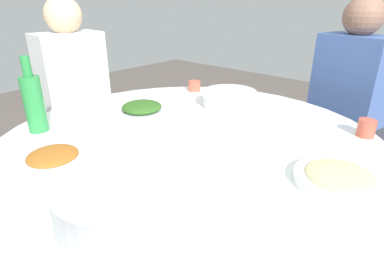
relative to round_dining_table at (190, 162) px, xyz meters
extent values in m
cylinder|color=#99999E|center=(0.00, 0.00, -0.26)|extent=(0.13, 0.13, 0.68)
cylinder|color=white|center=(0.00, 0.00, 0.09)|extent=(1.37, 1.37, 0.03)
cylinder|color=#B2B5BA|center=(-0.43, -0.18, 0.15)|extent=(0.29, 0.29, 0.09)
ellipsoid|color=white|center=(-0.43, -0.18, 0.16)|extent=(0.24, 0.24, 0.10)
cube|color=white|center=(-0.50, -0.15, 0.20)|extent=(0.11, 0.16, 0.01)
cylinder|color=silver|center=(0.37, 0.09, 0.14)|extent=(0.24, 0.24, 0.07)
cylinder|color=#301E09|center=(0.37, 0.09, 0.14)|extent=(0.21, 0.21, 0.05)
cylinder|color=silver|center=(0.37, 0.09, 0.17)|extent=(0.24, 0.14, 0.01)
cylinder|color=white|center=(-0.42, 0.17, 0.12)|extent=(0.21, 0.21, 0.03)
ellipsoid|color=#A05A1E|center=(-0.42, 0.17, 0.14)|extent=(0.15, 0.15, 0.03)
cylinder|color=white|center=(0.04, -0.51, 0.12)|extent=(0.24, 0.24, 0.03)
ellipsoid|color=#CBC087|center=(0.04, -0.51, 0.13)|extent=(0.18, 0.18, 0.03)
cylinder|color=silver|center=(0.04, 0.32, 0.11)|extent=(0.23, 0.23, 0.02)
ellipsoid|color=#2D591D|center=(0.04, 0.32, 0.14)|extent=(0.17, 0.17, 0.04)
cylinder|color=#2A8840|center=(-0.34, 0.46, 0.21)|extent=(0.07, 0.07, 0.21)
cylinder|color=#2A8840|center=(-0.34, 0.46, 0.35)|extent=(0.03, 0.03, 0.07)
cylinder|color=white|center=(-0.18, 0.50, 0.13)|extent=(0.06, 0.06, 0.06)
cylinder|color=#BF513C|center=(0.43, -0.47, 0.14)|extent=(0.06, 0.06, 0.06)
cylinder|color=#CD553E|center=(0.46, 0.38, 0.13)|extent=(0.06, 0.06, 0.05)
cylinder|color=brown|center=(0.97, -0.25, -0.41)|extent=(0.31, 0.31, 0.46)
cube|color=#2D333D|center=(0.97, -0.25, -0.12)|extent=(0.41, 0.40, 0.12)
cube|color=#405C9D|center=(0.97, -0.25, 0.17)|extent=(0.28, 0.38, 0.46)
sphere|color=#835D4B|center=(0.97, -0.25, 0.49)|extent=(0.19, 0.19, 0.19)
cylinder|color=brown|center=(0.07, 0.94, -0.41)|extent=(0.37, 0.37, 0.46)
cube|color=#2D333D|center=(0.07, 0.94, -0.12)|extent=(0.34, 0.36, 0.12)
cube|color=white|center=(0.07, 0.94, 0.17)|extent=(0.35, 0.22, 0.46)
sphere|color=beige|center=(0.07, 0.94, 0.49)|extent=(0.19, 0.19, 0.19)
camera|label=1|loc=(-0.75, -0.68, 0.57)|focal=28.72mm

